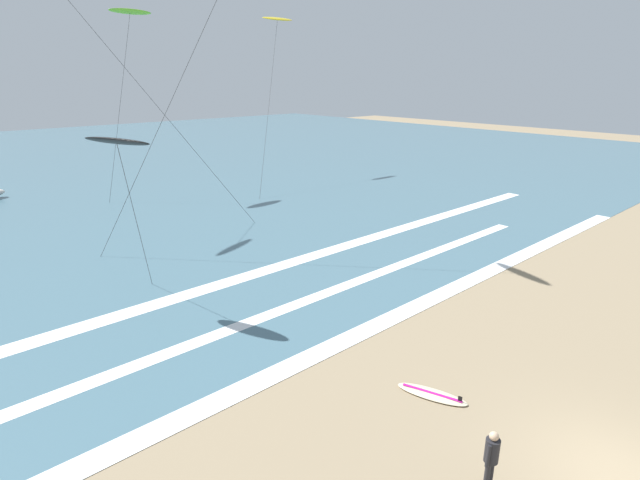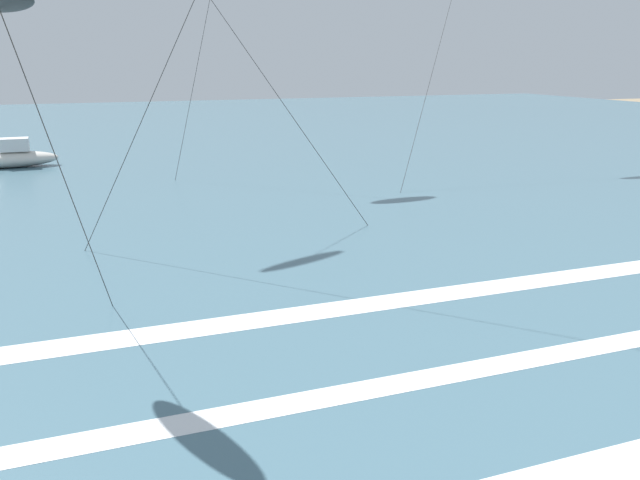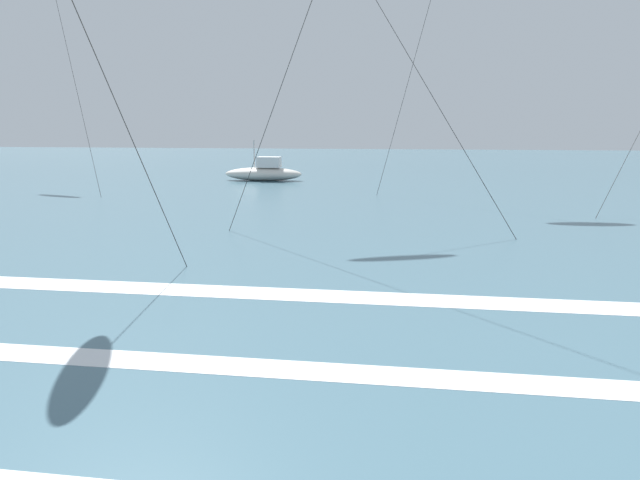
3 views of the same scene
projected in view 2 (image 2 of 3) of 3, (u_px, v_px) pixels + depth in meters
ocean_surface at (128, 139)px, 48.89m from camera, size 140.00×90.00×0.01m
wave_foam_mid_break at (255, 411)px, 11.24m from camera, size 37.18×0.67×0.01m
wave_foam_outer_break at (345, 308)px, 15.87m from camera, size 48.18×0.94×0.01m
offshore_boat at (9, 158)px, 36.22m from camera, size 5.23×1.80×2.70m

